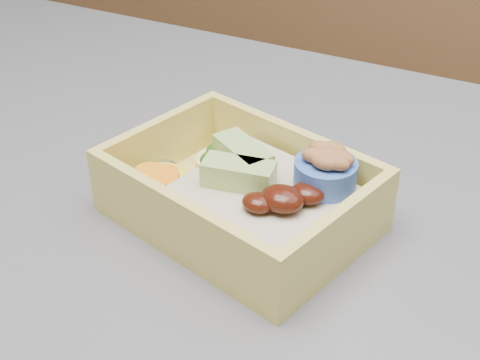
% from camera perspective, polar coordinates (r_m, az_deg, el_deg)
% --- Properties ---
extents(bento_box, '(0.20, 0.17, 0.06)m').
position_cam_1_polar(bento_box, '(0.46, 0.67, -1.32)').
color(bento_box, '#D7C558').
rests_on(bento_box, island).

